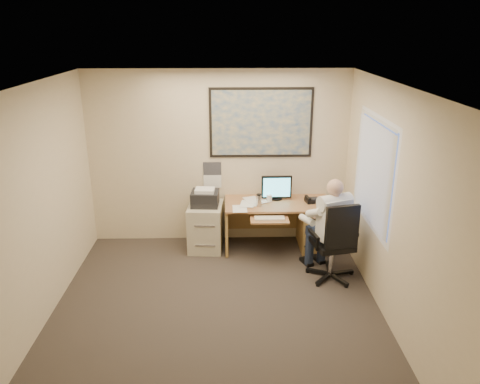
{
  "coord_description": "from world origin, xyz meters",
  "views": [
    {
      "loc": [
        0.16,
        -4.73,
        3.29
      ],
      "look_at": [
        0.31,
        1.3,
        1.13
      ],
      "focal_mm": 35.0,
      "sensor_mm": 36.0,
      "label": 1
    }
  ],
  "objects_px": {
    "office_chair": "(332,257)",
    "person": "(333,229)",
    "desk": "(299,221)",
    "filing_cabinet": "(206,223)"
  },
  "relations": [
    {
      "from": "filing_cabinet",
      "to": "office_chair",
      "type": "xyz_separation_m",
      "value": [
        1.74,
        -1.0,
        -0.09
      ]
    },
    {
      "from": "desk",
      "to": "filing_cabinet",
      "type": "bearing_deg",
      "value": -179.65
    },
    {
      "from": "desk",
      "to": "office_chair",
      "type": "xyz_separation_m",
      "value": [
        0.31,
        -1.01,
        -0.11
      ]
    },
    {
      "from": "office_chair",
      "to": "person",
      "type": "relative_size",
      "value": 0.81
    },
    {
      "from": "office_chair",
      "to": "filing_cabinet",
      "type": "bearing_deg",
      "value": 138.14
    },
    {
      "from": "desk",
      "to": "office_chair",
      "type": "height_order",
      "value": "office_chair"
    },
    {
      "from": "desk",
      "to": "filing_cabinet",
      "type": "relative_size",
      "value": 1.63
    },
    {
      "from": "desk",
      "to": "office_chair",
      "type": "bearing_deg",
      "value": -73.17
    },
    {
      "from": "person",
      "to": "office_chair",
      "type": "bearing_deg",
      "value": -119.36
    },
    {
      "from": "filing_cabinet",
      "to": "person",
      "type": "height_order",
      "value": "person"
    }
  ]
}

